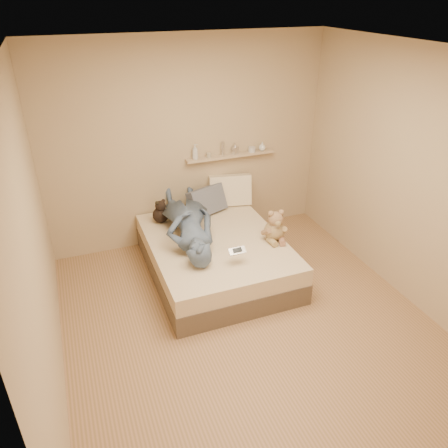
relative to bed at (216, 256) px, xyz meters
name	(u,v)px	position (x,y,z in m)	size (l,w,h in m)	color
room	(250,207)	(0.00, -0.93, 1.08)	(3.80, 3.80, 3.80)	#A27653
bed	(216,256)	(0.00, 0.00, 0.00)	(1.50, 1.90, 0.45)	brown
game_console	(237,251)	(0.04, -0.55, 0.39)	(0.18, 0.08, 0.06)	#B7B8BE
teddy_bear	(275,228)	(0.63, -0.25, 0.39)	(0.32, 0.31, 0.39)	#8F754E
dark_plush	(161,213)	(-0.48, 0.65, 0.36)	(0.20, 0.20, 0.31)	black
pillow_cream	(230,190)	(0.51, 0.83, 0.43)	(0.55, 0.16, 0.40)	beige
pillow_grey	(207,201)	(0.14, 0.69, 0.40)	(0.50, 0.14, 0.34)	slate
person	(188,222)	(-0.26, 0.20, 0.41)	(0.57, 1.56, 0.37)	slate
wall_shelf	(231,156)	(0.55, 0.91, 0.88)	(1.20, 0.12, 0.03)	tan
shelf_bottles	(231,149)	(0.56, 0.91, 0.96)	(1.03, 0.11, 0.19)	silver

